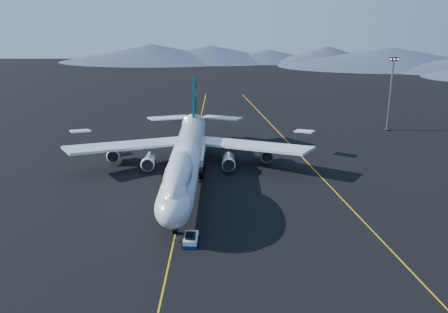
{
  "coord_description": "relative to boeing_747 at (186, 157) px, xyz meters",
  "views": [
    {
      "loc": [
        8.89,
        -105.98,
        39.1
      ],
      "look_at": [
        8.44,
        -0.31,
        6.0
      ],
      "focal_mm": 40.0,
      "sensor_mm": 36.0,
      "label": 1
    }
  ],
  "objects": [
    {
      "name": "floodlight_mast",
      "position": [
        59.73,
        47.05,
        5.69
      ],
      "size": [
        2.81,
        2.1,
        22.71
      ],
      "rotation": [
        0.0,
        0.0,
        0.33
      ],
      "color": "black",
      "rests_on": "ground"
    },
    {
      "name": "ground",
      "position": [
        -0.0,
        -0.03,
        -5.81
      ],
      "size": [
        500.0,
        500.0,
        0.0
      ],
      "primitive_type": "plane",
      "color": "black",
      "rests_on": "ground"
    },
    {
      "name": "taxiway_line_main",
      "position": [
        -0.0,
        -0.03,
        -5.8
      ],
      "size": [
        0.25,
        220.0,
        0.01
      ],
      "primitive_type": "cube",
      "color": "#E6B50D",
      "rests_on": "ground"
    },
    {
      "name": "pushback_tug",
      "position": [
        3.0,
        -30.2,
        -5.16
      ],
      "size": [
        2.86,
        4.84,
        2.08
      ],
      "rotation": [
        0.0,
        0.0,
        -0.03
      ],
      "color": "silver",
      "rests_on": "ground"
    },
    {
      "name": "boeing_747",
      "position": [
        0.0,
        0.0,
        0.0
      ],
      "size": [
        59.62,
        72.43,
        19.37
      ],
      "color": "silver",
      "rests_on": "ground"
    },
    {
      "name": "taxiway_line_side",
      "position": [
        30.0,
        9.97,
        -5.8
      ],
      "size": [
        28.08,
        198.09,
        0.01
      ],
      "primitive_type": "cube",
      "rotation": [
        0.0,
        0.0,
        0.14
      ],
      "color": "#E6B50D",
      "rests_on": "ground"
    }
  ]
}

